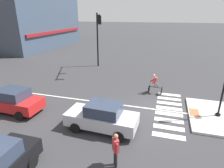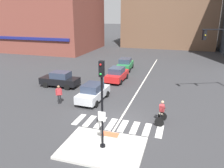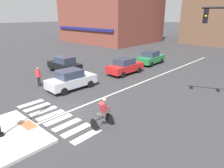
{
  "view_description": "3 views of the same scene",
  "coord_description": "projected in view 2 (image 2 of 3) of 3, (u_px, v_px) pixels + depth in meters",
  "views": [
    {
      "loc": [
        -12.24,
        0.0,
        6.33
      ],
      "look_at": [
        -0.01,
        3.57,
        1.59
      ],
      "focal_mm": 30.2,
      "sensor_mm": 36.0,
      "label": 1
    },
    {
      "loc": [
        3.89,
        -14.18,
        7.56
      ],
      "look_at": [
        -1.41,
        2.71,
        1.92
      ],
      "focal_mm": 35.81,
      "sensor_mm": 36.0,
      "label": 2
    },
    {
      "loc": [
        10.09,
        -6.31,
        5.89
      ],
      "look_at": [
        0.14,
        4.39,
        0.92
      ],
      "focal_mm": 32.98,
      "sensor_mm": 36.0,
      "label": 3
    }
  ],
  "objects": [
    {
      "name": "crosswalk_stripe_c",
      "position": [
        100.0,
        122.0,
        16.14
      ],
      "size": [
        0.44,
        1.8,
        0.01
      ],
      "primitive_type": "cube",
      "color": "silver",
      "rests_on": "ground"
    },
    {
      "name": "crosswalk_stripe_b",
      "position": [
        90.0,
        121.0,
        16.39
      ],
      "size": [
        0.44,
        1.8,
        0.01
      ],
      "primitive_type": "cube",
      "color": "silver",
      "rests_on": "ground"
    },
    {
      "name": "building_far_block",
      "position": [
        52.0,
        21.0,
        47.29
      ],
      "size": [
        18.61,
        16.15,
        11.95
      ],
      "color": "brown",
      "rests_on": "ground"
    },
    {
      "name": "crosswalk_stripe_g",
      "position": [
        147.0,
        129.0,
        15.18
      ],
      "size": [
        0.44,
        1.8,
        0.01
      ],
      "primitive_type": "cube",
      "color": "silver",
      "rests_on": "ground"
    },
    {
      "name": "car_red_westbound_far",
      "position": [
        117.0,
        74.0,
        25.76
      ],
      "size": [
        1.93,
        4.14,
        1.64
      ],
      "color": "red",
      "rests_on": "ground"
    },
    {
      "name": "crosswalk_stripe_a",
      "position": [
        79.0,
        119.0,
        16.63
      ],
      "size": [
        0.44,
        1.8,
        0.01
      ],
      "primitive_type": "cube",
      "color": "silver",
      "rests_on": "ground"
    },
    {
      "name": "car_green_westbound_distant",
      "position": [
        125.0,
        64.0,
        30.88
      ],
      "size": [
        2.02,
        4.19,
        1.64
      ],
      "color": "#237A3D",
      "rests_on": "ground"
    },
    {
      "name": "crosswalk_stripe_d",
      "position": [
        111.0,
        124.0,
        15.9
      ],
      "size": [
        0.44,
        1.8,
        0.01
      ],
      "primitive_type": "cube",
      "color": "silver",
      "rests_on": "ground"
    },
    {
      "name": "tactile_pad_front",
      "position": [
        110.0,
        134.0,
        14.27
      ],
      "size": [
        1.1,
        0.6,
        0.01
      ],
      "primitive_type": "cube",
      "color": "#DB5B38",
      "rests_on": "traffic_island"
    },
    {
      "name": "signal_pole",
      "position": [
        102.0,
        98.0,
        12.05
      ],
      "size": [
        0.44,
        0.38,
        5.07
      ],
      "color": "black",
      "rests_on": "traffic_island"
    },
    {
      "name": "building_corner_left",
      "position": [
        170.0,
        8.0,
        53.35
      ],
      "size": [
        20.76,
        17.02,
        17.18
      ],
      "color": "brown",
      "rests_on": "ground"
    },
    {
      "name": "crosswalk_stripe_f",
      "position": [
        135.0,
        128.0,
        15.42
      ],
      "size": [
        0.44,
        1.8,
        0.01
      ],
      "primitive_type": "cube",
      "color": "silver",
      "rests_on": "ground"
    },
    {
      "name": "pedestrian_at_curb_left",
      "position": [
        59.0,
        93.0,
        19.21
      ],
      "size": [
        0.48,
        0.37,
        1.67
      ],
      "color": "black",
      "rests_on": "ground"
    },
    {
      "name": "lane_centre_line",
      "position": [
        143.0,
        83.0,
        25.39
      ],
      "size": [
        0.14,
        28.0,
        0.01
      ],
      "primitive_type": "cube",
      "color": "silver",
      "rests_on": "ground"
    },
    {
      "name": "car_silver_westbound_near",
      "position": [
        93.0,
        92.0,
        19.89
      ],
      "size": [
        1.98,
        4.17,
        1.64
      ],
      "color": "silver",
      "rests_on": "ground"
    },
    {
      "name": "cyclist",
      "position": [
        162.0,
        112.0,
        15.81
      ],
      "size": [
        0.79,
        1.16,
        1.68
      ],
      "color": "black",
      "rests_on": "ground"
    },
    {
      "name": "car_black_cross_left",
      "position": [
        60.0,
        79.0,
        23.82
      ],
      "size": [
        4.1,
        1.85,
        1.64
      ],
      "color": "black",
      "rests_on": "ground"
    },
    {
      "name": "ground_plane",
      "position": [
        119.0,
        122.0,
        16.29
      ],
      "size": [
        300.0,
        300.0,
        0.0
      ],
      "primitive_type": "plane",
      "color": "#333335"
    },
    {
      "name": "crosswalk_stripe_h",
      "position": [
        160.0,
        131.0,
        14.94
      ],
      "size": [
        0.44,
        1.8,
        0.01
      ],
      "primitive_type": "cube",
      "color": "silver",
      "rests_on": "ground"
    },
    {
      "name": "traffic_island",
      "position": [
        103.0,
        148.0,
        13.0
      ],
      "size": [
        4.73,
        3.54,
        0.15
      ],
      "primitive_type": "cube",
      "color": "beige",
      "rests_on": "ground"
    },
    {
      "name": "crosswalk_stripe_e",
      "position": [
        123.0,
        126.0,
        15.66
      ],
      "size": [
        0.44,
        1.8,
        0.01
      ],
      "primitive_type": "cube",
      "color": "silver",
      "rests_on": "ground"
    }
  ]
}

